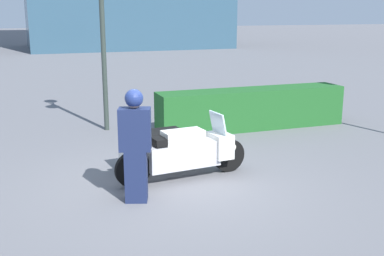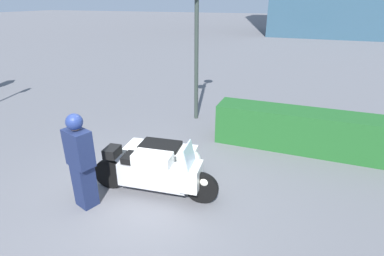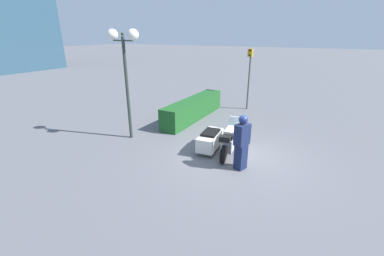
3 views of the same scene
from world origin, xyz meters
name	(u,v)px [view 3 (image 3 of 3)]	position (x,y,z in m)	size (l,w,h in m)	color
ground_plane	(234,157)	(0.00, 0.00, 0.00)	(160.00, 160.00, 0.00)	slate
police_motorcycle	(220,138)	(0.37, 0.70, 0.45)	(2.48, 1.35, 1.14)	black
officer_rider	(242,141)	(-0.63, -0.42, 0.94)	(0.55, 0.43, 1.77)	#192347
hedge_bush_curbside	(194,109)	(3.23, 3.32, 0.50)	(4.87, 0.85, 1.00)	#1E5623
twin_lamp_post	(124,52)	(-0.27, 4.37, 3.41)	(0.41, 1.39, 4.20)	#2D3833
traffic_light_near	(249,70)	(6.12, 1.46, 2.17)	(0.22, 0.28, 3.28)	#4C4C4C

